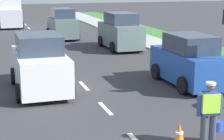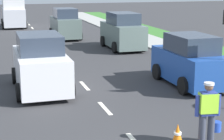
% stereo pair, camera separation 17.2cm
% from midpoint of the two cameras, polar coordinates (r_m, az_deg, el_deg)
% --- Properties ---
extents(ground_plane, '(96.00, 96.00, 0.00)m').
position_cam_midpoint_polar(ground_plane, '(27.65, -10.43, 4.07)').
color(ground_plane, '#333335').
extents(sidewalk_right, '(2.40, 72.00, 0.14)m').
position_cam_midpoint_polar(sidewalk_right, '(19.77, 15.33, 0.34)').
color(sidewalk_right, '#9E9E99').
rests_on(sidewalk_right, ground).
extents(lane_center_line, '(0.14, 46.40, 0.01)m').
position_cam_midpoint_polar(lane_center_line, '(31.78, -11.44, 5.16)').
color(lane_center_line, silver).
rests_on(lane_center_line, ground).
extents(road_worker, '(0.77, 0.36, 1.67)m').
position_cam_midpoint_polar(road_worker, '(10.24, 13.76, -5.75)').
color(road_worker, '#383D4C').
rests_on(road_worker, ground).
extents(traffic_cone_near, '(0.36, 0.36, 0.60)m').
position_cam_midpoint_polar(traffic_cone_near, '(10.23, 9.40, -9.36)').
color(traffic_cone_near, black).
rests_on(traffic_cone_near, ground).
extents(delivery_truck, '(2.16, 4.60, 3.54)m').
position_cam_midpoint_polar(delivery_truck, '(36.99, -14.95, 8.54)').
color(delivery_truck, silver).
rests_on(delivery_truck, ground).
extents(car_parked_far, '(2.02, 4.14, 2.27)m').
position_cam_midpoint_polar(car_parked_far, '(24.29, 1.04, 5.60)').
color(car_parked_far, slate).
rests_on(car_parked_far, ground).
extents(car_oncoming_lead, '(2.06, 4.21, 2.19)m').
position_cam_midpoint_polar(car_oncoming_lead, '(15.17, -10.91, 0.78)').
color(car_oncoming_lead, silver).
rests_on(car_oncoming_lead, ground).
extents(car_outgoing_far, '(1.95, 3.94, 2.23)m').
position_cam_midpoint_polar(car_outgoing_far, '(28.98, -7.48, 6.63)').
color(car_outgoing_far, slate).
rests_on(car_outgoing_far, ground).
extents(car_parked_curbside, '(1.93, 3.94, 2.08)m').
position_cam_midpoint_polar(car_parked_curbside, '(16.01, 10.91, 1.21)').
color(car_parked_curbside, '#1E4799').
rests_on(car_parked_curbside, ground).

